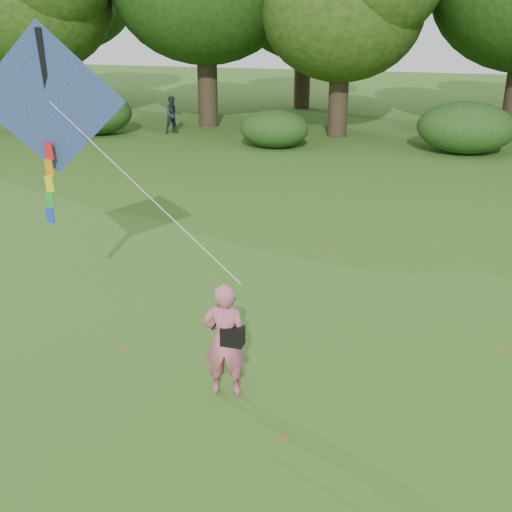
# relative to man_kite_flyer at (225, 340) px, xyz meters

# --- Properties ---
(ground) EXTENTS (100.00, 100.00, 0.00)m
(ground) POSITION_rel_man_kite_flyer_xyz_m (0.68, -0.52, -0.83)
(ground) COLOR #265114
(ground) RESTS_ON ground
(man_kite_flyer) EXTENTS (0.65, 0.48, 1.65)m
(man_kite_flyer) POSITION_rel_man_kite_flyer_xyz_m (0.00, 0.00, 0.00)
(man_kite_flyer) COLOR #C55C75
(man_kite_flyer) RESTS_ON ground
(bystander_left) EXTENTS (0.96, 0.94, 1.56)m
(bystander_left) POSITION_rel_man_kite_flyer_xyz_m (-8.15, 18.32, -0.05)
(bystander_left) COLOR #242A30
(bystander_left) RESTS_ON ground
(crossbody_bag) EXTENTS (0.43, 0.20, 0.68)m
(crossbody_bag) POSITION_rel_man_kite_flyer_xyz_m (0.12, -0.03, 0.11)
(crossbody_bag) COLOR black
(crossbody_bag) RESTS_ON ground
(flying_kite) EXTENTS (4.51, 1.67, 3.18)m
(flying_kite) POSITION_rel_man_kite_flyer_xyz_m (-3.11, 1.29, 2.86)
(flying_kite) COLOR #24499C
(flying_kite) RESTS_ON ground
(shrub_band) EXTENTS (39.15, 3.22, 1.88)m
(shrub_band) POSITION_rel_man_kite_flyer_xyz_m (-0.04, 17.08, 0.03)
(shrub_band) COLOR #264919
(shrub_band) RESTS_ON ground
(fallen_leaves) EXTENTS (10.62, 12.20, 0.01)m
(fallen_leaves) POSITION_rel_man_kite_flyer_xyz_m (0.96, 2.29, -0.82)
(fallen_leaves) COLOR brown
(fallen_leaves) RESTS_ON ground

